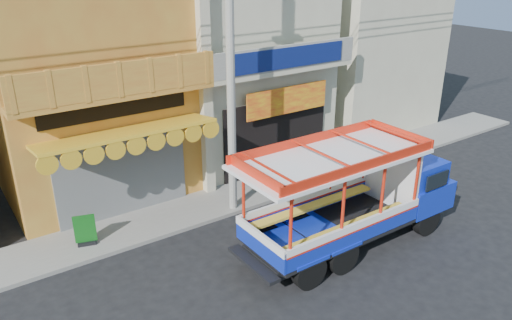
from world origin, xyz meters
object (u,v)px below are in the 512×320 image
Objects in this scene: utility_pole at (235,57)px; potted_plant_b at (325,157)px; songthaew_truck at (364,192)px; green_sign at (85,232)px; potted_plant_a at (318,153)px; potted_plant_c at (319,153)px.

utility_pole reaches higher than potted_plant_b.
green_sign is (-6.79, 4.17, -1.04)m from songthaew_truck.
potted_plant_a reaches higher than potted_plant_b.
utility_pole is 5.43m from songthaew_truck.
green_sign is 9.17m from potted_plant_a.
potted_plant_a is at bearing -26.45° from potted_plant_c.
potted_plant_b is at bearing 0.66° from green_sign.
potted_plant_b is 0.51m from potted_plant_c.
songthaew_truck is 5.24m from potted_plant_a.
utility_pole is 6.29m from potted_plant_b.
utility_pole is at bearing 127.55° from potted_plant_a.
songthaew_truck is 8.04m from green_sign.
songthaew_truck reaches higher than potted_plant_a.
songthaew_truck reaches higher than green_sign.
potted_plant_a is 0.29m from potted_plant_c.
utility_pole is 30.34× the size of green_sign.
green_sign is 0.82× the size of potted_plant_a.
potted_plant_b is (4.45, 0.62, -4.41)m from utility_pole.
green_sign is 9.40m from potted_plant_c.
potted_plant_a reaches higher than potted_plant_c.
potted_plant_a is at bearing 62.80° from songthaew_truck.
songthaew_truck is at bearing -1.92° from potted_plant_c.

